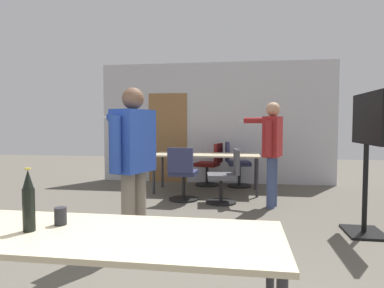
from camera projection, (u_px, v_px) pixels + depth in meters
name	position (u px, v px, depth m)	size (l,w,h in m)	color
back_wall	(214.00, 123.00, 7.81)	(5.32, 0.12, 2.73)	#BCBCC1
conference_table_near	(100.00, 244.00, 1.89)	(2.01, 0.73, 0.75)	#C6B793
conference_table_far	(206.00, 157.00, 6.75)	(2.07, 0.84, 0.75)	#C6B793
tv_screen	(367.00, 147.00, 4.14)	(0.44, 0.99, 1.73)	black
person_center_tall	(272.00, 144.00, 5.49)	(0.72, 0.76, 1.70)	#3D4C75
person_right_polo	(132.00, 153.00, 3.64)	(0.74, 0.85, 1.73)	slate
office_chair_side_rolled	(183.00, 176.00, 5.97)	(0.52, 0.56, 0.94)	black
office_chair_mid_tucked	(210.00, 166.00, 7.45)	(0.61, 0.56, 0.93)	black
office_chair_far_right	(236.00, 165.00, 7.35)	(0.57, 0.52, 0.96)	black
office_chair_near_pushed	(226.00, 178.00, 5.81)	(0.58, 0.52, 0.92)	black
beer_bottle	(29.00, 202.00, 1.89)	(0.07, 0.07, 0.35)	black
drink_cup	(61.00, 216.00, 2.02)	(0.07, 0.07, 0.10)	#232328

